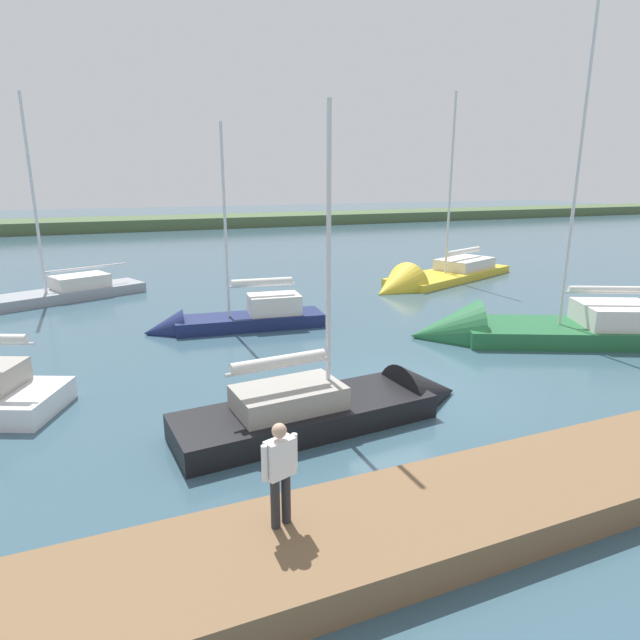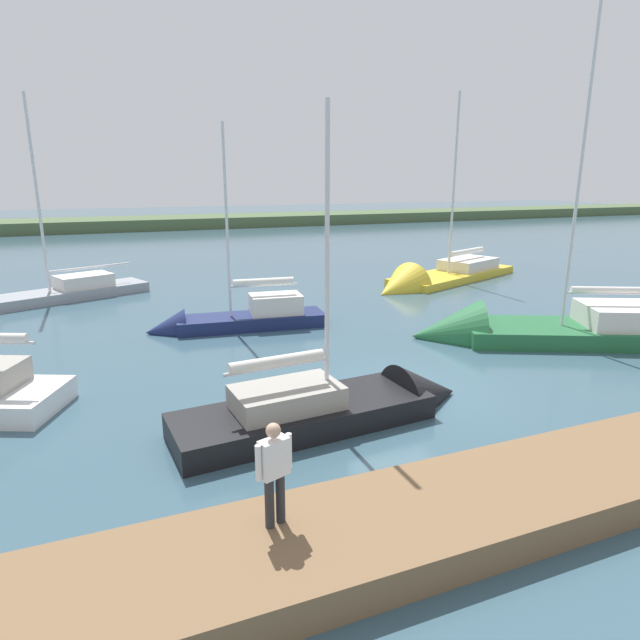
{
  "view_description": "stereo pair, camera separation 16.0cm",
  "coord_description": "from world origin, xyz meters",
  "px_view_note": "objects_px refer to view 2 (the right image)",
  "views": [
    {
      "loc": [
        7.23,
        11.26,
        5.52
      ],
      "look_at": [
        1.68,
        -2.1,
        1.67
      ],
      "focal_mm": 29.97,
      "sensor_mm": 36.0,
      "label": 1
    },
    {
      "loc": [
        7.08,
        11.32,
        5.52
      ],
      "look_at": [
        1.68,
        -2.1,
        1.67
      ],
      "focal_mm": 29.97,
      "sensor_mm": 36.0,
      "label": 2
    }
  ],
  "objects_px": {
    "sailboat_near_dock": "(529,335)",
    "person_on_dock": "(274,468)",
    "sailboat_behind_pier": "(347,411)",
    "sailboat_inner_slip": "(39,299)",
    "sailboat_mid_channel": "(232,323)",
    "sailboat_far_right": "(432,281)"
  },
  "relations": [
    {
      "from": "sailboat_inner_slip",
      "to": "sailboat_behind_pier",
      "type": "bearing_deg",
      "value": 94.05
    },
    {
      "from": "sailboat_near_dock",
      "to": "sailboat_mid_channel",
      "type": "distance_m",
      "value": 10.77
    },
    {
      "from": "sailboat_near_dock",
      "to": "sailboat_behind_pier",
      "type": "height_order",
      "value": "sailboat_near_dock"
    },
    {
      "from": "sailboat_inner_slip",
      "to": "sailboat_mid_channel",
      "type": "relative_size",
      "value": 1.22
    },
    {
      "from": "sailboat_behind_pier",
      "to": "person_on_dock",
      "type": "distance_m",
      "value": 5.17
    },
    {
      "from": "sailboat_near_dock",
      "to": "sailboat_inner_slip",
      "type": "xyz_separation_m",
      "value": [
        16.54,
        -12.87,
        0.02
      ]
    },
    {
      "from": "sailboat_near_dock",
      "to": "person_on_dock",
      "type": "relative_size",
      "value": 7.35
    },
    {
      "from": "person_on_dock",
      "to": "sailboat_near_dock",
      "type": "bearing_deg",
      "value": -76.5
    },
    {
      "from": "sailboat_inner_slip",
      "to": "sailboat_mid_channel",
      "type": "bearing_deg",
      "value": 111.66
    },
    {
      "from": "sailboat_far_right",
      "to": "person_on_dock",
      "type": "xyz_separation_m",
      "value": [
        14.25,
        17.41,
        1.34
      ]
    },
    {
      "from": "sailboat_mid_channel",
      "to": "sailboat_far_right",
      "type": "bearing_deg",
      "value": -152.05
    },
    {
      "from": "sailboat_mid_channel",
      "to": "sailboat_behind_pier",
      "type": "bearing_deg",
      "value": 101.57
    },
    {
      "from": "sailboat_far_right",
      "to": "person_on_dock",
      "type": "distance_m",
      "value": 22.54
    },
    {
      "from": "sailboat_near_dock",
      "to": "sailboat_behind_pier",
      "type": "bearing_deg",
      "value": 46.24
    },
    {
      "from": "person_on_dock",
      "to": "sailboat_inner_slip",
      "type": "bearing_deg",
      "value": -4.86
    },
    {
      "from": "sailboat_near_dock",
      "to": "sailboat_behind_pier",
      "type": "relative_size",
      "value": 1.5
    },
    {
      "from": "sailboat_inner_slip",
      "to": "person_on_dock",
      "type": "bearing_deg",
      "value": 81.64
    },
    {
      "from": "sailboat_inner_slip",
      "to": "sailboat_mid_channel",
      "type": "xyz_separation_m",
      "value": [
        -7.21,
        7.49,
        0.02
      ]
    },
    {
      "from": "sailboat_behind_pier",
      "to": "sailboat_mid_channel",
      "type": "distance_m",
      "value": 8.71
    },
    {
      "from": "sailboat_inner_slip",
      "to": "sailboat_behind_pier",
      "type": "height_order",
      "value": "sailboat_inner_slip"
    },
    {
      "from": "sailboat_near_dock",
      "to": "sailboat_inner_slip",
      "type": "bearing_deg",
      "value": -12.77
    },
    {
      "from": "sailboat_near_dock",
      "to": "sailboat_mid_channel",
      "type": "relative_size",
      "value": 1.47
    }
  ]
}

